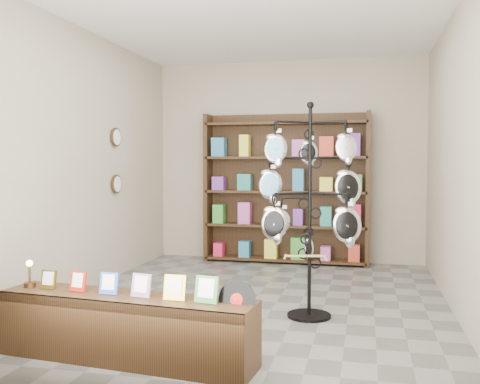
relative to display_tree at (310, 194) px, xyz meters
name	(u,v)px	position (x,y,z in m)	size (l,w,h in m)	color
ground	(253,301)	(-0.64, 0.47, -1.18)	(5.00, 5.00, 0.00)	slate
room_envelope	(254,126)	(-0.64, 0.47, 0.67)	(5.00, 5.00, 5.00)	#AB9F8A
display_tree	(310,194)	(0.00, 0.00, 0.00)	(1.04, 0.97, 2.04)	black
front_shelf	(126,328)	(-1.21, -1.44, -0.93)	(2.01, 0.59, 0.70)	black
back_shelving	(285,193)	(-0.64, 2.76, -0.15)	(2.42, 0.36, 2.20)	black
wall_clocks	(116,161)	(-2.61, 1.27, 0.32)	(0.03, 0.24, 0.84)	black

